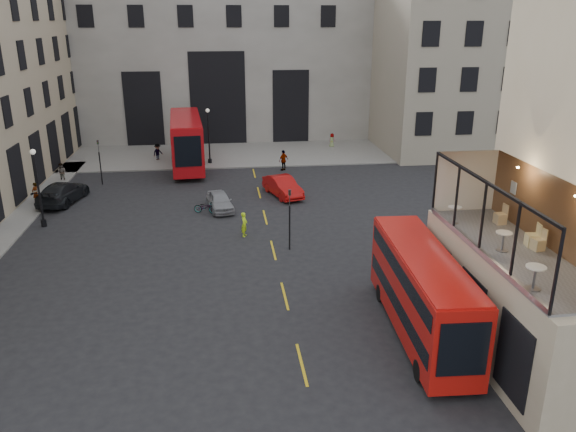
{
  "coord_description": "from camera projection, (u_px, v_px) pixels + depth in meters",
  "views": [
    {
      "loc": [
        -4.92,
        -19.29,
        13.3
      ],
      "look_at": [
        -1.38,
        9.66,
        3.0
      ],
      "focal_mm": 35.0,
      "sensor_mm": 36.0,
      "label": 1
    }
  ],
  "objects": [
    {
      "name": "pedestrian_e",
      "position": [
        35.0,
        193.0,
        42.44
      ],
      "size": [
        0.59,
        0.7,
        1.62
      ],
      "primitive_type": "imported",
      "rotation": [
        0.0,
        0.0,
        4.3
      ],
      "color": "gray",
      "rests_on": "ground"
    },
    {
      "name": "host_frontage",
      "position": [
        507.0,
        303.0,
        23.04
      ],
      "size": [
        3.0,
        11.0,
        4.5
      ],
      "primitive_type": "cube",
      "color": "tan",
      "rests_on": "ground"
    },
    {
      "name": "cafe_table_mid",
      "position": [
        503.0,
        238.0,
        22.05
      ],
      "size": [
        0.63,
        0.63,
        0.79
      ],
      "color": "white",
      "rests_on": "cafe_floor"
    },
    {
      "name": "street_lamp_b",
      "position": [
        209.0,
        140.0,
        53.38
      ],
      "size": [
        0.36,
        0.36,
        5.33
      ],
      "color": "black",
      "rests_on": "ground"
    },
    {
      "name": "street_lamp_a",
      "position": [
        39.0,
        193.0,
        37.15
      ],
      "size": [
        0.36,
        0.36,
        5.33
      ],
      "color": "black",
      "rests_on": "ground"
    },
    {
      "name": "cafe_chair_b",
      "position": [
        538.0,
        243.0,
        22.22
      ],
      "size": [
        0.52,
        0.52,
        0.89
      ],
      "color": "tan",
      "rests_on": "cafe_floor"
    },
    {
      "name": "cafe_floor",
      "position": [
        514.0,
        252.0,
        22.27
      ],
      "size": [
        3.0,
        10.0,
        0.1
      ],
      "primitive_type": "cube",
      "color": "slate",
      "rests_on": "host_frontage"
    },
    {
      "name": "car_a",
      "position": [
        220.0,
        201.0,
        41.03
      ],
      "size": [
        2.29,
        4.15,
        1.33
      ],
      "primitive_type": "imported",
      "rotation": [
        0.0,
        0.0,
        0.19
      ],
      "color": "gray",
      "rests_on": "ground"
    },
    {
      "name": "bus_near",
      "position": [
        422.0,
        289.0,
        24.34
      ],
      "size": [
        2.68,
        9.83,
        3.89
      ],
      "color": "#B6110C",
      "rests_on": "ground"
    },
    {
      "name": "pedestrian_c",
      "position": [
        284.0,
        160.0,
        51.63
      ],
      "size": [
        1.16,
        1.06,
        1.91
      ],
      "primitive_type": "imported",
      "rotation": [
        0.0,
        0.0,
        3.81
      ],
      "color": "gray",
      "rests_on": "ground"
    },
    {
      "name": "building_right",
      "position": [
        454.0,
        47.0,
        59.28
      ],
      "size": [
        16.6,
        18.6,
        20.0
      ],
      "color": "gray",
      "rests_on": "ground"
    },
    {
      "name": "ground",
      "position": [
        350.0,
        361.0,
        23.04
      ],
      "size": [
        140.0,
        140.0,
        0.0
      ],
      "primitive_type": "plane",
      "color": "black",
      "rests_on": "ground"
    },
    {
      "name": "cafe_chair_c",
      "position": [
        533.0,
        239.0,
        22.57
      ],
      "size": [
        0.54,
        0.54,
        0.97
      ],
      "color": "#D1BA78",
      "rests_on": "cafe_floor"
    },
    {
      "name": "car_b",
      "position": [
        283.0,
        186.0,
        44.21
      ],
      "size": [
        3.01,
        4.98,
        1.55
      ],
      "primitive_type": "imported",
      "rotation": [
        0.0,
        0.0,
        0.31
      ],
      "color": "#AF0B0A",
      "rests_on": "ground"
    },
    {
      "name": "traffic_light_near",
      "position": [
        290.0,
        212.0,
        33.35
      ],
      "size": [
        0.16,
        0.2,
        3.8
      ],
      "color": "black",
      "rests_on": "ground"
    },
    {
      "name": "pedestrian_d",
      "position": [
        332.0,
        140.0,
        60.9
      ],
      "size": [
        0.89,
        0.85,
        1.53
      ],
      "primitive_type": "imported",
      "rotation": [
        0.0,
        0.0,
        2.46
      ],
      "color": "gray",
      "rests_on": "ground"
    },
    {
      "name": "bicycle",
      "position": [
        205.0,
        207.0,
        40.4
      ],
      "size": [
        1.79,
        1.09,
        0.89
      ],
      "primitive_type": "imported",
      "rotation": [
        0.0,
        0.0,
        1.25
      ],
      "color": "gray",
      "rests_on": "ground"
    },
    {
      "name": "cafe_chair_d",
      "position": [
        500.0,
        218.0,
        25.07
      ],
      "size": [
        0.46,
        0.46,
        0.9
      ],
      "color": "tan",
      "rests_on": "cafe_floor"
    },
    {
      "name": "pavement_far",
      "position": [
        210.0,
        154.0,
        57.9
      ],
      "size": [
        40.0,
        12.0,
        0.12
      ],
      "primitive_type": "cube",
      "color": "slate",
      "rests_on": "ground"
    },
    {
      "name": "traffic_light_far",
      "position": [
        99.0,
        156.0,
        46.72
      ],
      "size": [
        0.16,
        0.2,
        3.8
      ],
      "color": "black",
      "rests_on": "ground"
    },
    {
      "name": "cafe_table_near",
      "position": [
        535.0,
        274.0,
        18.89
      ],
      "size": [
        0.67,
        0.67,
        0.84
      ],
      "color": "white",
      "rests_on": "cafe_floor"
    },
    {
      "name": "cyclist",
      "position": [
        244.0,
        224.0,
        36.01
      ],
      "size": [
        0.54,
        0.67,
        1.6
      ],
      "primitive_type": "imported",
      "rotation": [
        0.0,
        0.0,
        1.28
      ],
      "color": "#CBFF1A",
      "rests_on": "ground"
    },
    {
      "name": "pedestrian_a",
      "position": [
        62.0,
        172.0,
        48.11
      ],
      "size": [
        0.94,
        0.84,
        1.6
      ],
      "primitive_type": "imported",
      "rotation": [
        0.0,
        0.0,
        -0.35
      ],
      "color": "gray",
      "rests_on": "ground"
    },
    {
      "name": "cafe_table_far",
      "position": [
        455.0,
        212.0,
        25.13
      ],
      "size": [
        0.6,
        0.6,
        0.75
      ],
      "color": "beige",
      "rests_on": "cafe_floor"
    },
    {
      "name": "pedestrian_b",
      "position": [
        158.0,
        152.0,
        55.06
      ],
      "size": [
        1.22,
        1.25,
        1.71
      ],
      "primitive_type": "imported",
      "rotation": [
        0.0,
        0.0,
        0.83
      ],
      "color": "gray",
      "rests_on": "ground"
    },
    {
      "name": "bus_far",
      "position": [
        186.0,
        139.0,
        52.32
      ],
      "size": [
        3.53,
        12.04,
        4.74
      ],
      "color": "#A80B10",
      "rests_on": "ground"
    },
    {
      "name": "gateway",
      "position": [
        216.0,
        54.0,
        64.26
      ],
      "size": [
        35.0,
        10.6,
        18.0
      ],
      "color": "#A29E96",
      "rests_on": "ground"
    },
    {
      "name": "car_c",
      "position": [
        63.0,
        192.0,
        42.6
      ],
      "size": [
        3.37,
        5.89,
        1.61
      ],
      "primitive_type": "imported",
      "rotation": [
        0.0,
        0.0,
        2.93
      ],
      "color": "black",
      "rests_on": "ground"
    }
  ]
}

